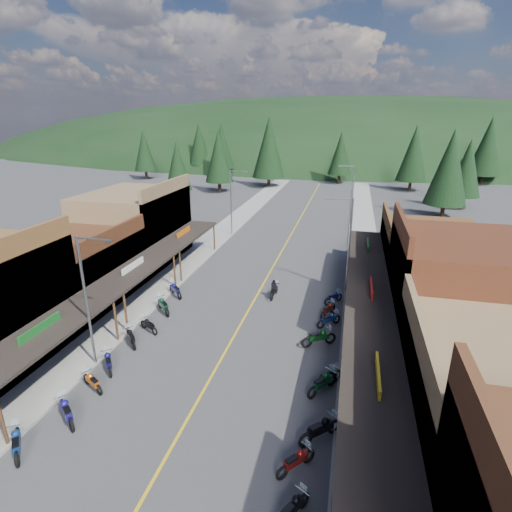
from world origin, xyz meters
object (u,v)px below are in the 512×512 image
Objects in this scene: bike_west_5 at (108,361)px; bike_east_3 at (296,460)px; shop_west_3 at (136,227)px; pine_5 at (488,146)px; shop_east_2 at (455,292)px; shop_east_3 at (428,257)px; bike_west_2 at (16,442)px; bike_west_8 at (163,305)px; pine_10 at (219,156)px; shop_east_1 at (502,408)px; pine_8 at (177,166)px; pine_0 at (144,150)px; streetlight_2 at (348,242)px; bike_east_8 at (329,319)px; streetlight_1 at (232,200)px; bike_west_3 at (66,411)px; bike_west_9 at (175,289)px; bike_east_4 at (320,428)px; bike_west_6 at (131,337)px; bike_east_10 at (333,297)px; pedestrian_east_a at (363,350)px; pine_1 at (222,146)px; bike_east_9 at (328,309)px; bike_east_5 at (322,382)px; pine_3 at (341,153)px; pine_7 at (199,144)px; pedestrian_east_b at (362,279)px; bike_west_7 at (149,325)px; bike_east_2 at (292,509)px; shop_west_2 at (76,270)px; pine_9 at (467,168)px; pine_11 at (449,167)px; bike_east_7 at (319,337)px; streetlight_0 at (88,297)px; rider_on_bike at (274,290)px; streetlight_3 at (352,193)px; bike_east_6 at (328,376)px; pine_2 at (269,147)px; bike_west_4 at (92,381)px.

bike_west_5 reaches higher than bike_east_3.
pine_5 is at bearing 51.79° from shop_west_3.
shop_west_3 is 29.19m from shop_east_2.
shop_east_3 is 31.36m from bike_west_2.
bike_west_8 is at bearing 51.90° from bike_west_5.
pine_10 is at bearing 58.70° from bike_west_2.
shop_east_1 is 59.87m from pine_8.
streetlight_2 is at bearing -48.99° from pine_0.
shop_east_1 is 12.60m from bike_east_8.
streetlight_1 is 3.56× the size of bike_west_3.
bike_west_9 is 18.11m from bike_east_4.
bike_west_6 is 15.43m from bike_east_10.
shop_east_1 is at bearing 49.28° from pedestrian_east_a.
bike_east_3 is 2.11m from bike_east_4.
bike_west_2 is at bearing -77.98° from pine_1.
bike_east_8 is at bearing -58.11° from bike_east_9.
bike_east_5 reaches higher than bike_west_2.
bike_west_6 is 1.03× the size of bike_east_9.
bike_west_2 is at bearing -72.86° from shop_west_3.
streetlight_1 is 0.73× the size of pine_3.
pine_7 is 78.44m from pedestrian_east_b.
bike_east_2 reaches higher than bike_west_7.
shop_west_2 reaches higher than bike_west_5.
pine_9 is 5.37× the size of bike_east_8.
pine_8 is 0.81× the size of pine_11.
pine_3 reaches higher than bike_west_9.
shop_east_3 reaches higher than bike_west_9.
bike_west_8 reaches higher than bike_east_10.
bike_east_7 reaches higher than bike_west_8.
rider_on_bike is (8.39, 11.68, -3.82)m from streetlight_0.
shop_west_3 is 1.36× the size of streetlight_3.
bike_east_6 is at bearing -138.97° from shop_east_2.
bike_west_5 is 1.05× the size of bike_east_6.
shop_east_2 is 0.87× the size of pine_1.
bike_east_5 is (38.23, -81.37, -6.59)m from pine_7.
bike_west_9 is (0.50, -18.04, -3.83)m from streetlight_1.
bike_west_7 is at bearing -71.40° from pine_7.
shop_east_1 reaches higher than bike_west_3.
streetlight_3 is at bearing 133.65° from bike_east_8.
pine_10 is at bearing 142.78° from bike_east_9.
shop_west_2 is 66.82m from pine_3.
pine_2 is at bearing -158.75° from pedestrian_east_a.
bike_west_4 is 12.78m from bike_east_6.
bike_east_10 is at bearing 152.14° from shop_east_2.
pine_11 is 45.23m from bike_east_6.
streetlight_1 is at bearing -70.45° from pine_1.
pine_10 reaches higher than pedestrian_east_a.
rider_on_bike is at bearing -157.17° from streetlight_2.
bike_east_10 is at bearing -15.63° from shop_west_3.
bike_west_5 is 1.03× the size of bike_east_3.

